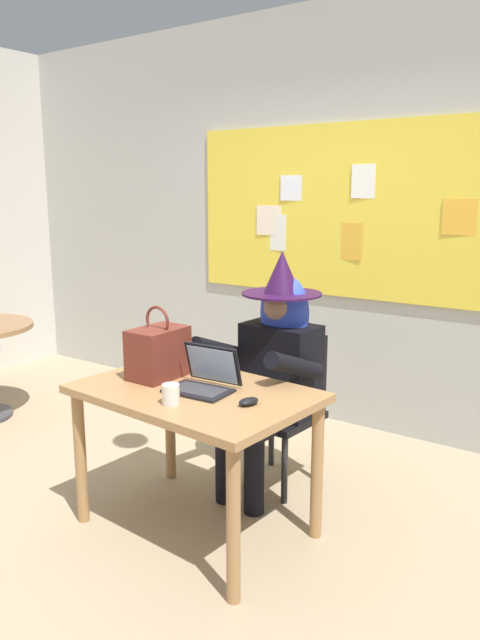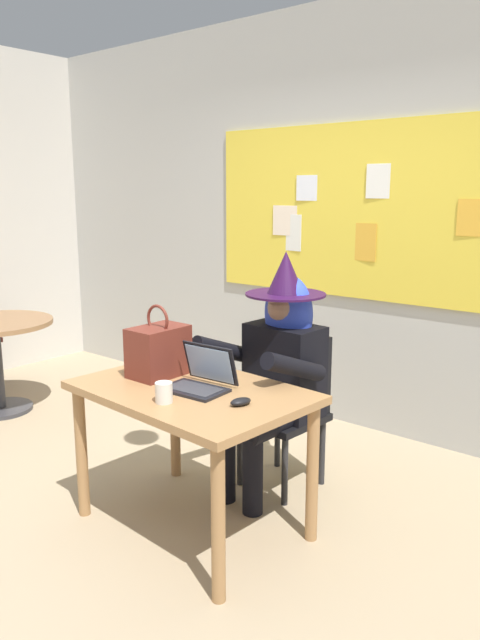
{
  "view_description": "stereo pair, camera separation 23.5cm",
  "coord_description": "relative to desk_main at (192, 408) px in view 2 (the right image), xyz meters",
  "views": [
    {
      "loc": [
        1.9,
        -2.09,
        1.69
      ],
      "look_at": [
        0.12,
        0.42,
        1.04
      ],
      "focal_mm": 34.21,
      "sensor_mm": 36.0,
      "label": 1
    },
    {
      "loc": [
        2.09,
        -1.95,
        1.69
      ],
      "look_at": [
        0.12,
        0.42,
        1.04
      ],
      "focal_mm": 34.21,
      "sensor_mm": 36.0,
      "label": 2
    }
  ],
  "objects": [
    {
      "name": "chair_at_desk",
      "position": [
        0.08,
        0.74,
        -0.15
      ],
      "size": [
        0.45,
        0.45,
        0.89
      ],
      "rotation": [
        0.0,
        0.0,
        -1.64
      ],
      "color": "black",
      "rests_on": "ground"
    },
    {
      "name": "ground_plane",
      "position": [
        -0.09,
        -0.09,
        -0.64
      ],
      "size": [
        24.0,
        24.0,
        0.0
      ],
      "primitive_type": "plane",
      "color": "tan"
    },
    {
      "name": "wall_back_bulletin",
      "position": [
        -0.08,
        1.81,
        0.85
      ],
      "size": [
        6.64,
        1.99,
        2.96
      ],
      "color": "#B2B2AD",
      "rests_on": "ground"
    },
    {
      "name": "handbag",
      "position": [
        -0.28,
        0.05,
        0.24
      ],
      "size": [
        0.2,
        0.3,
        0.38
      ],
      "rotation": [
        0.0,
        0.0,
        0.09
      ],
      "color": "maroon",
      "rests_on": "desk_main"
    },
    {
      "name": "computer_mouse",
      "position": [
        0.34,
        -0.03,
        0.12
      ],
      "size": [
        0.09,
        0.12,
        0.03
      ],
      "primitive_type": "ellipsoid",
      "rotation": [
        0.0,
        0.0,
        -0.29
      ],
      "color": "black",
      "rests_on": "desk_main"
    },
    {
      "name": "person_costumed",
      "position": [
        0.07,
        0.62,
        0.13
      ],
      "size": [
        0.62,
        0.7,
        1.37
      ],
      "rotation": [
        0.0,
        0.0,
        -1.63
      ],
      "color": "black",
      "rests_on": "ground"
    },
    {
      "name": "laptop",
      "position": [
        0.04,
        0.02,
        0.15
      ],
      "size": [
        0.32,
        0.28,
        0.21
      ],
      "rotation": [
        0.0,
        0.0,
        0.07
      ],
      "color": "black",
      "rests_on": "desk_main"
    },
    {
      "name": "desk_main",
      "position": [
        0.0,
        0.0,
        0.0
      ],
      "size": [
        1.19,
        0.83,
        0.74
      ],
      "rotation": [
        0.0,
        0.0,
        -0.07
      ],
      "color": "#A37547",
      "rests_on": "ground"
    },
    {
      "name": "coffee_mug",
      "position": [
        0.05,
        -0.23,
        0.15
      ],
      "size": [
        0.08,
        0.08,
        0.09
      ],
      "primitive_type": "cylinder",
      "color": "silver",
      "rests_on": "desk_main"
    }
  ]
}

